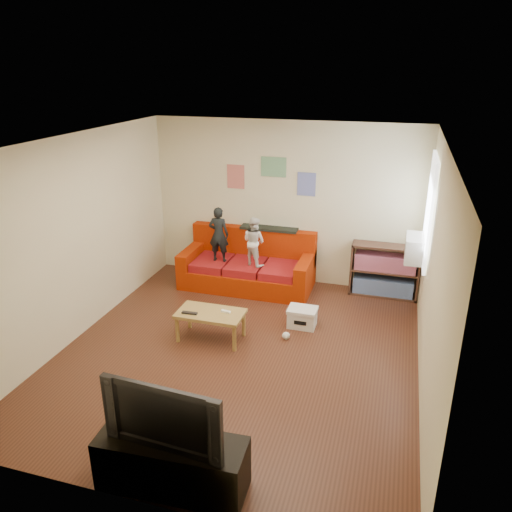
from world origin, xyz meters
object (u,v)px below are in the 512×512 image
(child_b, at_px, (254,241))
(sofa, at_px, (249,267))
(child_a, at_px, (219,234))
(file_box, at_px, (302,317))
(tv_stand, at_px, (172,463))
(coffee_table, at_px, (211,316))
(bookshelf, at_px, (384,273))
(television, at_px, (168,411))

(child_b, bearing_deg, sofa, -25.53)
(child_a, relative_size, child_b, 1.15)
(sofa, distance_m, child_a, 0.77)
(child_a, distance_m, child_b, 0.60)
(child_a, bearing_deg, file_box, 146.12)
(file_box, xyz_separation_m, tv_stand, (-0.52, -3.17, 0.10))
(coffee_table, bearing_deg, file_box, 31.65)
(bookshelf, bearing_deg, sofa, -174.15)
(bookshelf, xyz_separation_m, file_box, (-1.05, -1.38, -0.24))
(child_a, bearing_deg, bookshelf, -173.93)
(tv_stand, bearing_deg, coffee_table, 100.88)
(child_b, relative_size, tv_stand, 0.61)
(television, bearing_deg, child_a, 108.48)
(coffee_table, relative_size, file_box, 2.20)
(child_a, xyz_separation_m, television, (1.09, -4.15, -0.10))
(child_b, distance_m, tv_stand, 4.22)
(tv_stand, height_order, television, television)
(bookshelf, bearing_deg, television, -109.03)
(sofa, relative_size, child_b, 2.70)
(coffee_table, xyz_separation_m, bookshelf, (2.17, 2.08, 0.04))
(sofa, relative_size, television, 1.98)
(coffee_table, bearing_deg, child_b, 86.24)
(sofa, relative_size, child_a, 2.35)
(bookshelf, relative_size, television, 0.98)
(tv_stand, bearing_deg, child_a, 101.96)
(coffee_table, xyz_separation_m, file_box, (1.12, 0.69, -0.20))
(child_a, height_order, tv_stand, child_a)
(bookshelf, bearing_deg, tv_stand, -109.03)
(coffee_table, xyz_separation_m, tv_stand, (0.60, -2.47, -0.10))
(bookshelf, height_order, file_box, bookshelf)
(sofa, height_order, coffee_table, sofa)
(child_b, distance_m, television, 4.18)
(coffee_table, bearing_deg, tv_stand, -76.37)
(sofa, bearing_deg, file_box, -44.95)
(sofa, bearing_deg, child_a, -158.98)
(file_box, distance_m, television, 3.28)
(television, bearing_deg, tv_stand, 0.00)
(sofa, xyz_separation_m, child_b, (0.15, -0.17, 0.53))
(tv_stand, bearing_deg, television, 0.00)
(child_a, xyz_separation_m, file_box, (1.61, -0.98, -0.77))
(child_b, height_order, file_box, child_b)
(child_b, bearing_deg, bookshelf, -144.91)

